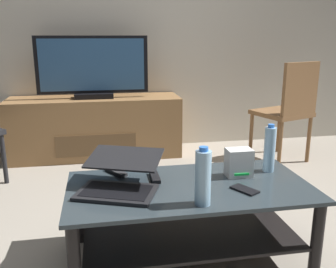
{
  "coord_description": "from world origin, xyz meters",
  "views": [
    {
      "loc": [
        -0.41,
        -1.9,
        1.18
      ],
      "look_at": [
        0.02,
        0.37,
        0.57
      ],
      "focal_mm": 39.96,
      "sensor_mm": 36.0,
      "label": 1
    }
  ],
  "objects_px": {
    "water_bottle_near": "(203,177)",
    "soundbar_remote": "(116,172)",
    "television": "(93,69)",
    "cell_phone": "(245,190)",
    "laptop": "(120,178)",
    "water_bottle_far": "(270,149)",
    "media_cabinet": "(96,127)",
    "router_box": "(239,163)",
    "coffee_table": "(189,208)",
    "dining_chair": "(289,107)",
    "tv_remote": "(155,177)"
  },
  "relations": [
    {
      "from": "media_cabinet",
      "to": "dining_chair",
      "type": "height_order",
      "value": "dining_chair"
    },
    {
      "from": "soundbar_remote",
      "to": "dining_chair",
      "type": "bearing_deg",
      "value": 1.49
    },
    {
      "from": "coffee_table",
      "to": "cell_phone",
      "type": "distance_m",
      "value": 0.31
    },
    {
      "from": "media_cabinet",
      "to": "water_bottle_near",
      "type": "height_order",
      "value": "water_bottle_near"
    },
    {
      "from": "water_bottle_near",
      "to": "laptop",
      "type": "bearing_deg",
      "value": 146.56
    },
    {
      "from": "television",
      "to": "water_bottle_far",
      "type": "height_order",
      "value": "television"
    },
    {
      "from": "water_bottle_near",
      "to": "soundbar_remote",
      "type": "relative_size",
      "value": 1.74
    },
    {
      "from": "television",
      "to": "cell_phone",
      "type": "distance_m",
      "value": 2.2
    },
    {
      "from": "laptop",
      "to": "cell_phone",
      "type": "xyz_separation_m",
      "value": [
        0.62,
        -0.13,
        -0.06
      ]
    },
    {
      "from": "water_bottle_near",
      "to": "cell_phone",
      "type": "height_order",
      "value": "water_bottle_near"
    },
    {
      "from": "dining_chair",
      "to": "soundbar_remote",
      "type": "xyz_separation_m",
      "value": [
        -1.65,
        -1.14,
        -0.11
      ]
    },
    {
      "from": "water_bottle_near",
      "to": "tv_remote",
      "type": "xyz_separation_m",
      "value": [
        -0.17,
        0.35,
        -0.12
      ]
    },
    {
      "from": "coffee_table",
      "to": "cell_phone",
      "type": "xyz_separation_m",
      "value": [
        0.26,
        -0.12,
        0.13
      ]
    },
    {
      "from": "television",
      "to": "water_bottle_near",
      "type": "relative_size",
      "value": 3.78
    },
    {
      "from": "dining_chair",
      "to": "cell_phone",
      "type": "bearing_deg",
      "value": -124.35
    },
    {
      "from": "coffee_table",
      "to": "water_bottle_near",
      "type": "relative_size",
      "value": 4.55
    },
    {
      "from": "media_cabinet",
      "to": "laptop",
      "type": "xyz_separation_m",
      "value": [
        0.13,
        -1.91,
        0.19
      ]
    },
    {
      "from": "cell_phone",
      "to": "soundbar_remote",
      "type": "distance_m",
      "value": 0.73
    },
    {
      "from": "laptop",
      "to": "tv_remote",
      "type": "xyz_separation_m",
      "value": [
        0.2,
        0.11,
        -0.05
      ]
    },
    {
      "from": "coffee_table",
      "to": "tv_remote",
      "type": "relative_size",
      "value": 7.94
    },
    {
      "from": "router_box",
      "to": "water_bottle_near",
      "type": "distance_m",
      "value": 0.43
    },
    {
      "from": "television",
      "to": "cell_phone",
      "type": "height_order",
      "value": "television"
    },
    {
      "from": "media_cabinet",
      "to": "router_box",
      "type": "bearing_deg",
      "value": -66.58
    },
    {
      "from": "television",
      "to": "coffee_table",
      "type": "bearing_deg",
      "value": -75.37
    },
    {
      "from": "coffee_table",
      "to": "water_bottle_far",
      "type": "xyz_separation_m",
      "value": [
        0.5,
        0.12,
        0.26
      ]
    },
    {
      "from": "laptop",
      "to": "media_cabinet",
      "type": "bearing_deg",
      "value": 94.02
    },
    {
      "from": "coffee_table",
      "to": "router_box",
      "type": "relative_size",
      "value": 8.11
    },
    {
      "from": "coffee_table",
      "to": "tv_remote",
      "type": "xyz_separation_m",
      "value": [
        -0.17,
        0.12,
        0.14
      ]
    },
    {
      "from": "media_cabinet",
      "to": "television",
      "type": "relative_size",
      "value": 1.58
    },
    {
      "from": "laptop",
      "to": "water_bottle_near",
      "type": "height_order",
      "value": "water_bottle_near"
    },
    {
      "from": "cell_phone",
      "to": "water_bottle_near",
      "type": "bearing_deg",
      "value": 174.03
    },
    {
      "from": "dining_chair",
      "to": "tv_remote",
      "type": "xyz_separation_m",
      "value": [
        -1.45,
        -1.26,
        -0.11
      ]
    },
    {
      "from": "television",
      "to": "router_box",
      "type": "bearing_deg",
      "value": -66.33
    },
    {
      "from": "laptop",
      "to": "soundbar_remote",
      "type": "relative_size",
      "value": 3.15
    },
    {
      "from": "water_bottle_far",
      "to": "soundbar_remote",
      "type": "xyz_separation_m",
      "value": [
        -0.87,
        0.12,
        -0.12
      ]
    },
    {
      "from": "water_bottle_near",
      "to": "soundbar_remote",
      "type": "height_order",
      "value": "water_bottle_near"
    },
    {
      "from": "water_bottle_near",
      "to": "tv_remote",
      "type": "distance_m",
      "value": 0.41
    },
    {
      "from": "television",
      "to": "soundbar_remote",
      "type": "bearing_deg",
      "value": -85.7
    },
    {
      "from": "television",
      "to": "dining_chair",
      "type": "height_order",
      "value": "television"
    },
    {
      "from": "cell_phone",
      "to": "coffee_table",
      "type": "bearing_deg",
      "value": 125.61
    },
    {
      "from": "coffee_table",
      "to": "media_cabinet",
      "type": "bearing_deg",
      "value": 104.47
    },
    {
      "from": "television",
      "to": "router_box",
      "type": "relative_size",
      "value": 6.73
    },
    {
      "from": "cell_phone",
      "to": "tv_remote",
      "type": "height_order",
      "value": "tv_remote"
    },
    {
      "from": "water_bottle_far",
      "to": "soundbar_remote",
      "type": "bearing_deg",
      "value": 172.1
    },
    {
      "from": "water_bottle_near",
      "to": "cell_phone",
      "type": "bearing_deg",
      "value": 23.97
    },
    {
      "from": "tv_remote",
      "to": "water_bottle_near",
      "type": "bearing_deg",
      "value": -63.58
    },
    {
      "from": "media_cabinet",
      "to": "tv_remote",
      "type": "bearing_deg",
      "value": -79.59
    },
    {
      "from": "media_cabinet",
      "to": "router_box",
      "type": "relative_size",
      "value": 10.63
    },
    {
      "from": "router_box",
      "to": "tv_remote",
      "type": "xyz_separation_m",
      "value": [
        -0.47,
        0.04,
        -0.07
      ]
    },
    {
      "from": "coffee_table",
      "to": "water_bottle_far",
      "type": "distance_m",
      "value": 0.58
    }
  ]
}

